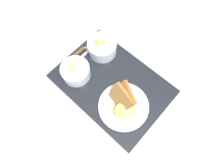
% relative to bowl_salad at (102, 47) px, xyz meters
% --- Properties ---
extents(ground_plane, '(4.00, 4.00, 0.00)m').
position_rel_bowl_salad_xyz_m(ground_plane, '(0.14, -0.07, -0.05)').
color(ground_plane, '#ADA89E').
extents(serving_tray, '(0.48, 0.36, 0.02)m').
position_rel_bowl_salad_xyz_m(serving_tray, '(0.14, -0.07, -0.04)').
color(serving_tray, black).
rests_on(serving_tray, ground_plane).
extents(bowl_salad, '(0.12, 0.12, 0.07)m').
position_rel_bowl_salad_xyz_m(bowl_salad, '(0.00, 0.00, 0.00)').
color(bowl_salad, silver).
rests_on(bowl_salad, serving_tray).
extents(bowl_soup, '(0.11, 0.11, 0.06)m').
position_rel_bowl_salad_xyz_m(bowl_soup, '(0.02, -0.15, -0.00)').
color(bowl_soup, silver).
rests_on(bowl_soup, serving_tray).
extents(plate_main, '(0.19, 0.19, 0.09)m').
position_rel_bowl_salad_xyz_m(plate_main, '(0.24, -0.10, -0.01)').
color(plate_main, silver).
rests_on(plate_main, serving_tray).
extents(knife, '(0.02, 0.18, 0.01)m').
position_rel_bowl_salad_xyz_m(knife, '(-0.06, -0.07, -0.03)').
color(knife, silver).
rests_on(knife, serving_tray).
extents(spoon, '(0.04, 0.13, 0.01)m').
position_rel_bowl_salad_xyz_m(spoon, '(-0.04, -0.05, -0.03)').
color(spoon, silver).
rests_on(spoon, serving_tray).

